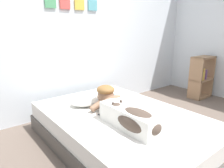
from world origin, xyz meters
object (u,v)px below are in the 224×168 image
Objects in this scene: pillow at (91,99)px; person_lying at (127,109)px; coffee_cup at (112,98)px; bed at (122,129)px; bookshelf at (201,77)px; dog at (135,119)px; cell_phone at (104,116)px.

person_lying is at bearing -85.75° from pillow.
bed is at bearing -115.38° from coffee_cup.
coffee_cup is (0.27, -0.07, -0.02)m from pillow.
pillow is 0.57× the size of person_lying.
coffee_cup is 1.98m from bookshelf.
dog is 4.11× the size of cell_phone.
bookshelf is (2.20, 0.45, -0.07)m from person_lying.
bookshelf is (2.16, 0.32, 0.21)m from bed.
dog is (-0.11, -0.21, -0.00)m from person_lying.
bookshelf reaches higher than cell_phone.
bed is at bearing 66.61° from dog.
coffee_cup is at bearing -14.23° from pillow.
coffee_cup is (0.34, 0.74, -0.07)m from dog.
pillow is 0.69× the size of bookshelf.
dog is at bearing -85.91° from cell_phone.
coffee_cup reaches higher than bed.
cell_phone is (-0.03, 0.41, -0.10)m from dog.
dog reaches higher than cell_phone.
cell_phone is at bearing 125.38° from person_lying.
person_lying is at bearing 62.71° from dog.
pillow reaches higher than coffee_cup.
bed is 2.20m from bookshelf.
person_lying is at bearing -106.22° from bed.
coffee_cup is at bearing 41.92° from cell_phone.
person_lying reaches higher than pillow.
pillow is (-0.08, 0.47, 0.23)m from bed.
dog is at bearing -113.39° from bed.
person_lying reaches higher than bed.
person_lying is 0.24m from dog.
bed is 14.04× the size of cell_phone.
pillow is 3.71× the size of cell_phone.
dog is at bearing -114.47° from coffee_cup.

